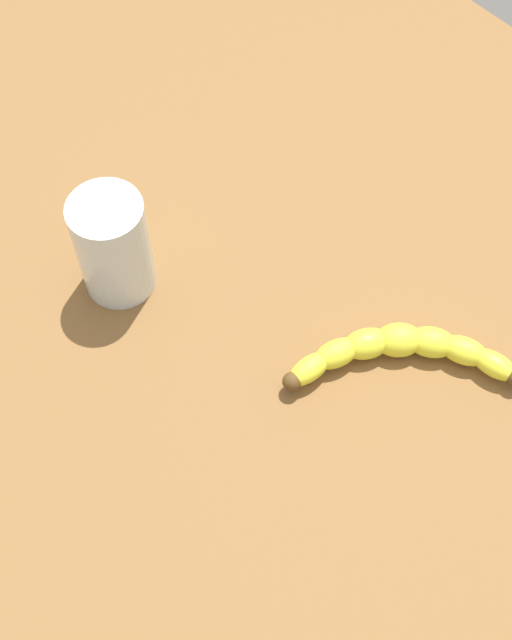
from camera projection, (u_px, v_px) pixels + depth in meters
The scene contains 3 objects.
wooden_tabletop at pixel (171, 354), 84.43cm from camera, with size 120.00×120.00×3.00cm, color brown.
banana at pixel (400, 351), 81.01cm from camera, with size 15.59×17.94×3.32cm.
smoothie_glass at pixel (114, 249), 82.41cm from camera, with size 7.20×7.20×11.78cm.
Camera 1 is at (35.42, -20.32, 75.95)cm, focal length 48.12 mm.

